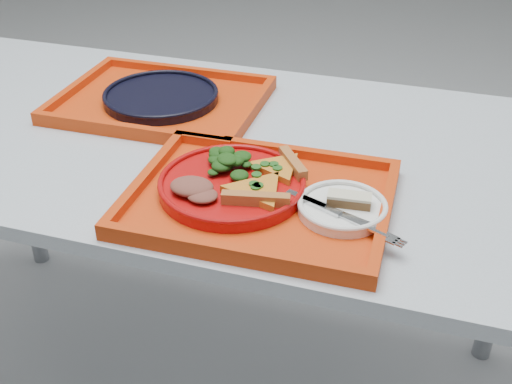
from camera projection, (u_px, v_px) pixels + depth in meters
The scene contains 14 objects.
ground at pixel (204, 378), 1.75m from camera, with size 10.00×10.00×0.00m, color #999CA1.
table at pixel (191, 165), 1.39m from camera, with size 1.60×0.80×0.75m.
tray_main at pixel (260, 202), 1.12m from camera, with size 0.45×0.35×0.01m, color #C0320A.
tray_far at pixel (162, 103), 1.47m from camera, with size 0.45×0.35×0.01m, color #C0320A.
dinner_plate at pixel (232, 186), 1.14m from camera, with size 0.26×0.26×0.02m, color #A80B0B.
side_plate at pixel (342, 209), 1.08m from camera, with size 0.15×0.15×0.01m, color white.
navy_plate at pixel (161, 97), 1.46m from camera, with size 0.26×0.26×0.02m, color black.
pizza_slice_a at pixel (258, 189), 1.09m from camera, with size 0.13×0.11×0.02m, color gold, non-canonical shape.
pizza_slice_b at pixel (278, 166), 1.16m from camera, with size 0.11×0.10×0.02m, color gold, non-canonical shape.
salad_heap at pixel (226, 159), 1.16m from camera, with size 0.08×0.07×0.04m, color black.
meat_portion at pixel (192, 187), 1.10m from camera, with size 0.08×0.06×0.02m, color brown.
dessert_bar at pixel (349, 200), 1.07m from camera, with size 0.08×0.04×0.02m.
knife at pixel (334, 210), 1.06m from camera, with size 0.18×0.02×0.01m, color silver.
fork at pixel (348, 218), 1.04m from camera, with size 0.18×0.02×0.01m, color silver.
Camera 1 is at (0.49, -1.10, 1.38)m, focal length 45.00 mm.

